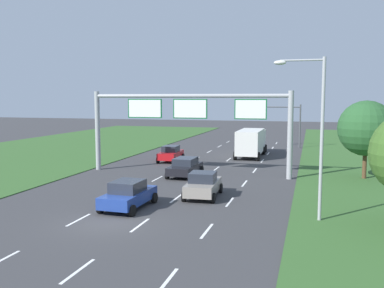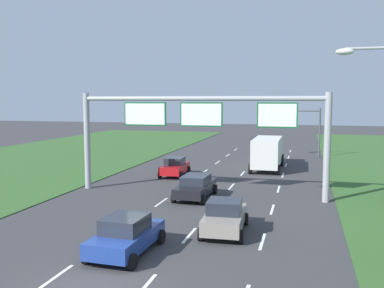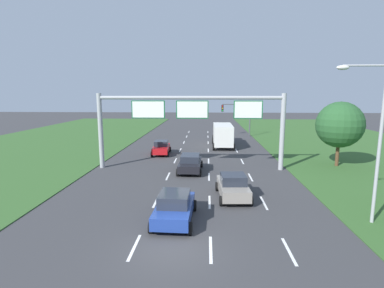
# 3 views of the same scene
# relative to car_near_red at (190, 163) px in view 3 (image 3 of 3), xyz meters

# --- Properties ---
(ground_plane) EXTENTS (200.00, 200.00, 0.00)m
(ground_plane) POSITION_rel_car_near_red_xyz_m (-0.06, -13.71, -0.78)
(ground_plane) COLOR #38383A
(lane_dashes_inner_left) EXTENTS (0.14, 62.40, 0.01)m
(lane_dashes_inner_left) POSITION_rel_car_near_red_xyz_m (-1.81, -1.71, -0.78)
(lane_dashes_inner_left) COLOR white
(lane_dashes_inner_left) RESTS_ON ground_plane
(lane_dashes_inner_right) EXTENTS (0.14, 62.40, 0.01)m
(lane_dashes_inner_right) POSITION_rel_car_near_red_xyz_m (1.69, -1.71, -0.78)
(lane_dashes_inner_right) COLOR white
(lane_dashes_inner_right) RESTS_ON ground_plane
(lane_dashes_slip) EXTENTS (0.14, 62.40, 0.01)m
(lane_dashes_slip) POSITION_rel_car_near_red_xyz_m (5.19, -1.71, -0.78)
(lane_dashes_slip) COLOR white
(lane_dashes_slip) RESTS_ON ground_plane
(car_near_red) EXTENTS (2.21, 4.44, 1.52)m
(car_near_red) POSITION_rel_car_near_red_xyz_m (0.00, 0.00, 0.00)
(car_near_red) COLOR black
(car_near_red) RESTS_ON ground_plane
(car_lead_silver) EXTENTS (2.16, 4.08, 1.59)m
(car_lead_silver) POSITION_rel_car_near_red_xyz_m (-3.78, 7.54, 0.01)
(car_lead_silver) COLOR red
(car_lead_silver) RESTS_ON ground_plane
(car_mid_lane) EXTENTS (2.30, 4.29, 1.64)m
(car_mid_lane) POSITION_rel_car_near_red_xyz_m (-0.27, -10.75, 0.03)
(car_mid_lane) COLOR navy
(car_mid_lane) RESTS_ON ground_plane
(car_far_ahead) EXTENTS (2.26, 4.15, 1.65)m
(car_far_ahead) POSITION_rel_car_near_red_xyz_m (3.25, -6.85, 0.03)
(car_far_ahead) COLOR gray
(car_far_ahead) RESTS_ON ground_plane
(box_truck) EXTENTS (2.71, 8.59, 2.96)m
(box_truck) POSITION_rel_car_near_red_xyz_m (3.59, 13.78, 0.86)
(box_truck) COLOR silver
(box_truck) RESTS_ON ground_plane
(sign_gantry) EXTENTS (17.24, 0.44, 7.00)m
(sign_gantry) POSITION_rel_car_near_red_xyz_m (0.02, 1.03, 4.16)
(sign_gantry) COLOR #9EA0A5
(sign_gantry) RESTS_ON ground_plane
(traffic_light_mast) EXTENTS (4.76, 0.49, 5.60)m
(traffic_light_mast) POSITION_rel_car_near_red_xyz_m (6.58, 23.03, 3.08)
(traffic_light_mast) COLOR #47494F
(traffic_light_mast) RESTS_ON ground_plane
(street_lamp) EXTENTS (2.61, 0.32, 8.50)m
(street_lamp) POSITION_rel_car_near_red_xyz_m (10.09, -10.51, 4.30)
(street_lamp) COLOR #9EA0A5
(street_lamp) RESTS_ON ground_plane
(roadside_tree_mid) EXTENTS (4.37, 4.37, 6.24)m
(roadside_tree_mid) POSITION_rel_car_near_red_xyz_m (14.08, 2.63, 3.26)
(roadside_tree_mid) COLOR #513823
(roadside_tree_mid) RESTS_ON ground_plane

